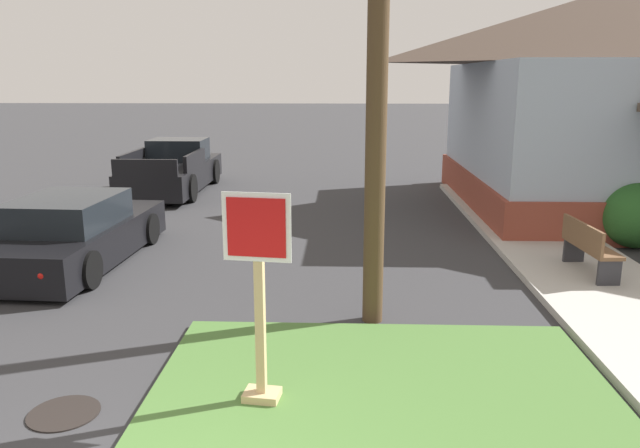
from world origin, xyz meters
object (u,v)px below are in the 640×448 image
Objects in this scene: street_bench at (588,246)px; stop_sign at (259,305)px; manhole_cover at (64,413)px; pickup_truck_black at (174,171)px; parked_sedan_black at (74,234)px.

stop_sign is at bearing -138.74° from street_bench.
street_bench is (6.80, 4.47, 0.58)m from manhole_cover.
stop_sign reaches higher than pickup_truck_black.
stop_sign is 0.48× the size of parked_sedan_black.
street_bench is at bearing 33.33° from manhole_cover.
stop_sign reaches higher than street_bench.
manhole_cover is 0.16× the size of parked_sedan_black.
street_bench is at bearing -41.23° from pickup_truck_black.
stop_sign is 0.42× the size of pickup_truck_black.
parked_sedan_black is 0.88× the size of pickup_truck_black.
parked_sedan_black reaches higher than manhole_cover.
stop_sign is 2.25m from manhole_cover.
parked_sedan_black is 3.08× the size of street_bench.
parked_sedan_black is 8.86m from street_bench.
manhole_cover is at bearing -173.55° from stop_sign.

